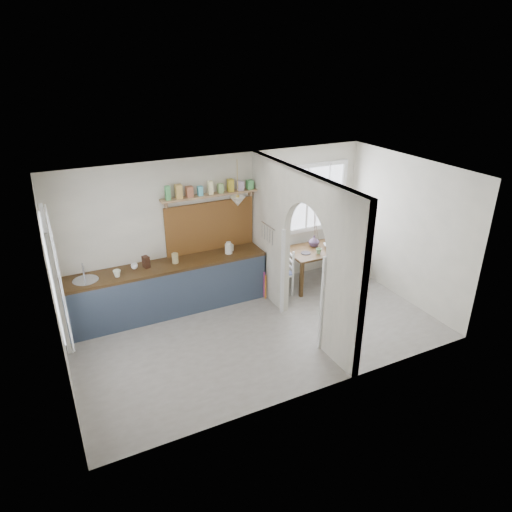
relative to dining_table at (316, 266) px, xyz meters
name	(u,v)px	position (x,y,z in m)	size (l,w,h in m)	color
floor	(260,332)	(-1.76, -1.05, -0.37)	(5.80, 3.20, 0.01)	#9C978F
ceiling	(261,176)	(-1.76, -1.05, 2.23)	(5.80, 3.20, 0.01)	silver
walls	(260,260)	(-1.76, -1.05, 0.93)	(5.81, 3.21, 2.60)	silver
partition	(298,242)	(-1.06, -0.99, 1.08)	(0.12, 3.20, 2.60)	silver
kitchen_window	(53,277)	(-4.63, -1.05, 1.28)	(0.10, 1.16, 1.50)	white
nook_window	(307,198)	(0.04, 0.51, 1.23)	(1.76, 0.10, 1.30)	white
counter	(168,287)	(-2.89, 0.28, 0.09)	(3.50, 0.60, 0.90)	#4A341B
sink	(86,281)	(-4.19, 0.25, 0.52)	(0.40, 0.40, 0.02)	silver
backsplash	(210,226)	(-1.96, 0.53, 0.98)	(1.65, 0.03, 0.90)	brown
shelf	(211,192)	(-1.96, 0.44, 1.64)	(1.75, 0.20, 0.21)	#B07850
pendant_lamp	(238,202)	(-1.61, 0.10, 1.51)	(0.26, 0.26, 0.16)	beige
utensil_rail	(268,226)	(-1.15, -0.15, 1.08)	(0.02, 0.02, 0.50)	silver
dining_table	(316,266)	(0.00, 0.00, 0.00)	(1.18, 0.79, 0.74)	#4A341B
chair_left	(279,272)	(-0.84, -0.04, 0.08)	(0.41, 0.41, 0.91)	white
chair_right	(352,252)	(0.87, 0.03, 0.13)	(0.45, 0.45, 0.99)	white
kettle	(229,248)	(-1.74, 0.23, 0.64)	(0.18, 0.14, 0.21)	silver
mug_a	(117,273)	(-3.71, 0.16, 0.59)	(0.12, 0.12, 0.11)	white
mug_b	(134,266)	(-3.40, 0.34, 0.57)	(0.11, 0.11, 0.09)	white
knife_block	(146,262)	(-3.20, 0.31, 0.63)	(0.09, 0.12, 0.20)	#452314
jar	(175,258)	(-2.72, 0.26, 0.62)	(0.11, 0.11, 0.17)	tan
towel_magenta	(264,285)	(-1.18, -0.07, -0.09)	(0.02, 0.03, 0.51)	#B1367F
towel_orange	(265,287)	(-1.18, -0.12, -0.12)	(0.02, 0.03, 0.48)	orange
bowl	(331,246)	(0.28, -0.06, 0.40)	(0.29, 0.29, 0.07)	white
table_cup	(319,251)	(-0.10, -0.19, 0.42)	(0.11, 0.11, 0.10)	#759D6C
plate	(306,253)	(-0.31, -0.07, 0.38)	(0.18, 0.18, 0.02)	black
vase	(314,241)	(0.02, 0.15, 0.48)	(0.21, 0.21, 0.22)	#493451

